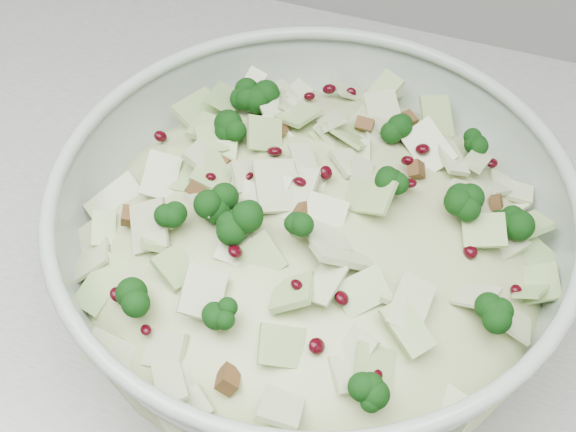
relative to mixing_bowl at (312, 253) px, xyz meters
name	(u,v)px	position (x,y,z in m)	size (l,w,h in m)	color
mixing_bowl	(312,253)	(0.00, 0.00, 0.00)	(0.38, 0.38, 0.13)	#A2B2A5
salad	(313,233)	(0.00, 0.00, 0.02)	(0.36, 0.36, 0.13)	#BCC184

